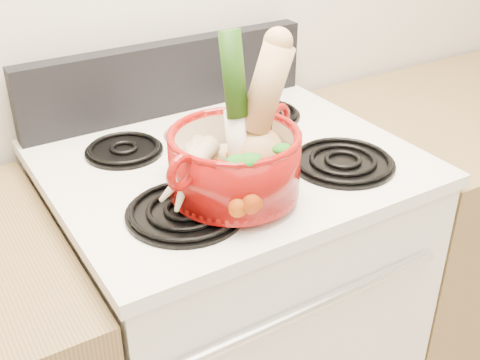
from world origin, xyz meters
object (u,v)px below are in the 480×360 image
leek (237,105)px  dutch_oven (234,163)px  squash (258,111)px  stove_body (231,323)px

leek → dutch_oven: bearing=-138.9°
dutch_oven → leek: 0.11m
leek → squash: bearing=-18.9°
stove_body → leek: size_ratio=3.17×
squash → stove_body: bearing=102.0°
stove_body → leek: (-0.06, -0.14, 0.68)m
stove_body → leek: 0.70m
squash → dutch_oven: bearing=-151.2°
stove_body → dutch_oven: bearing=-117.1°
dutch_oven → stove_body: bearing=43.3°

